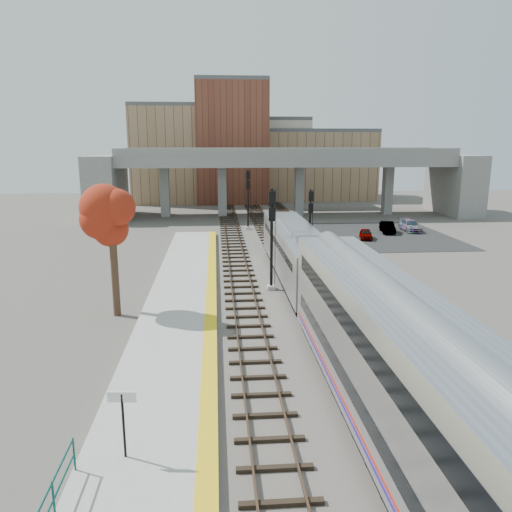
{
  "coord_description": "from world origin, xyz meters",
  "views": [
    {
      "loc": [
        -4.93,
        -25.94,
        10.21
      ],
      "look_at": [
        -2.2,
        7.82,
        2.5
      ],
      "focal_mm": 35.0,
      "sensor_mm": 36.0,
      "label": 1
    }
  ],
  "objects_px": {
    "signal_mast_mid": "(310,229)",
    "car_b": "(387,227)",
    "locomotive": "(296,251)",
    "tree": "(112,222)",
    "car_a": "(366,234)",
    "signal_mast_far": "(248,200)",
    "coach": "(412,390)",
    "signal_mast_near": "(272,240)",
    "car_c": "(410,226)"
  },
  "relations": [
    {
      "from": "signal_mast_far",
      "to": "car_a",
      "type": "bearing_deg",
      "value": -30.86
    },
    {
      "from": "signal_mast_near",
      "to": "signal_mast_far",
      "type": "height_order",
      "value": "signal_mast_near"
    },
    {
      "from": "locomotive",
      "to": "coach",
      "type": "bearing_deg",
      "value": -90.0
    },
    {
      "from": "coach",
      "to": "signal_mast_near",
      "type": "height_order",
      "value": "signal_mast_near"
    },
    {
      "from": "locomotive",
      "to": "car_a",
      "type": "height_order",
      "value": "locomotive"
    },
    {
      "from": "coach",
      "to": "car_b",
      "type": "distance_m",
      "value": 44.03
    },
    {
      "from": "signal_mast_near",
      "to": "tree",
      "type": "bearing_deg",
      "value": -155.19
    },
    {
      "from": "tree",
      "to": "car_a",
      "type": "height_order",
      "value": "tree"
    },
    {
      "from": "signal_mast_far",
      "to": "car_a",
      "type": "distance_m",
      "value": 14.62
    },
    {
      "from": "tree",
      "to": "car_b",
      "type": "distance_m",
      "value": 37.01
    },
    {
      "from": "coach",
      "to": "signal_mast_near",
      "type": "bearing_deg",
      "value": 95.92
    },
    {
      "from": "locomotive",
      "to": "signal_mast_far",
      "type": "relative_size",
      "value": 2.68
    },
    {
      "from": "tree",
      "to": "signal_mast_far",
      "type": "bearing_deg",
      "value": 71.72
    },
    {
      "from": "signal_mast_far",
      "to": "car_c",
      "type": "distance_m",
      "value": 19.4
    },
    {
      "from": "coach",
      "to": "signal_mast_far",
      "type": "xyz_separation_m",
      "value": [
        -2.1,
        45.65,
        0.73
      ]
    },
    {
      "from": "locomotive",
      "to": "signal_mast_near",
      "type": "xyz_separation_m",
      "value": [
        -2.1,
        -2.35,
        1.3
      ]
    },
    {
      "from": "signal_mast_near",
      "to": "tree",
      "type": "relative_size",
      "value": 0.93
    },
    {
      "from": "signal_mast_far",
      "to": "car_c",
      "type": "bearing_deg",
      "value": -8.72
    },
    {
      "from": "locomotive",
      "to": "tree",
      "type": "bearing_deg",
      "value": -150.0
    },
    {
      "from": "locomotive",
      "to": "car_b",
      "type": "bearing_deg",
      "value": 54.29
    },
    {
      "from": "signal_mast_far",
      "to": "car_b",
      "type": "bearing_deg",
      "value": -13.74
    },
    {
      "from": "locomotive",
      "to": "car_b",
      "type": "relative_size",
      "value": 4.93
    },
    {
      "from": "signal_mast_near",
      "to": "signal_mast_far",
      "type": "distance_m",
      "value": 25.39
    },
    {
      "from": "car_b",
      "to": "car_c",
      "type": "xyz_separation_m",
      "value": [
        3.1,
        0.97,
        0.01
      ]
    },
    {
      "from": "signal_mast_mid",
      "to": "car_a",
      "type": "relative_size",
      "value": 2.01
    },
    {
      "from": "tree",
      "to": "car_a",
      "type": "xyz_separation_m",
      "value": [
        22.19,
        22.62,
        -5.12
      ]
    },
    {
      "from": "signal_mast_mid",
      "to": "car_b",
      "type": "height_order",
      "value": "signal_mast_mid"
    },
    {
      "from": "car_a",
      "to": "car_c",
      "type": "height_order",
      "value": "car_c"
    },
    {
      "from": "locomotive",
      "to": "tree",
      "type": "distance_m",
      "value": 14.27
    },
    {
      "from": "car_a",
      "to": "car_b",
      "type": "relative_size",
      "value": 0.82
    },
    {
      "from": "locomotive",
      "to": "tree",
      "type": "relative_size",
      "value": 2.48
    },
    {
      "from": "locomotive",
      "to": "signal_mast_near",
      "type": "distance_m",
      "value": 3.41
    },
    {
      "from": "signal_mast_near",
      "to": "coach",
      "type": "bearing_deg",
      "value": -84.08
    },
    {
      "from": "coach",
      "to": "signal_mast_mid",
      "type": "height_order",
      "value": "signal_mast_mid"
    },
    {
      "from": "car_a",
      "to": "car_b",
      "type": "bearing_deg",
      "value": 56.71
    },
    {
      "from": "car_a",
      "to": "signal_mast_mid",
      "type": "bearing_deg",
      "value": -114.92
    },
    {
      "from": "coach",
      "to": "car_b",
      "type": "xyz_separation_m",
      "value": [
        13.77,
        41.77,
        -2.12
      ]
    },
    {
      "from": "tree",
      "to": "coach",
      "type": "bearing_deg",
      "value": -52.57
    },
    {
      "from": "signal_mast_near",
      "to": "tree",
      "type": "xyz_separation_m",
      "value": [
        -9.9,
        -4.58,
        2.13
      ]
    },
    {
      "from": "signal_mast_far",
      "to": "car_a",
      "type": "xyz_separation_m",
      "value": [
        12.29,
        -7.35,
        -2.95
      ]
    },
    {
      "from": "signal_mast_near",
      "to": "car_b",
      "type": "relative_size",
      "value": 1.85
    },
    {
      "from": "signal_mast_near",
      "to": "car_b",
      "type": "height_order",
      "value": "signal_mast_near"
    },
    {
      "from": "coach",
      "to": "signal_mast_far",
      "type": "bearing_deg",
      "value": 92.63
    },
    {
      "from": "coach",
      "to": "signal_mast_far",
      "type": "distance_m",
      "value": 45.7
    },
    {
      "from": "signal_mast_far",
      "to": "locomotive",
      "type": "bearing_deg",
      "value": -84.79
    },
    {
      "from": "tree",
      "to": "car_b",
      "type": "height_order",
      "value": "tree"
    },
    {
      "from": "coach",
      "to": "signal_mast_near",
      "type": "relative_size",
      "value": 3.49
    },
    {
      "from": "locomotive",
      "to": "signal_mast_mid",
      "type": "relative_size",
      "value": 2.98
    },
    {
      "from": "signal_mast_mid",
      "to": "tree",
      "type": "height_order",
      "value": "tree"
    },
    {
      "from": "coach",
      "to": "tree",
      "type": "relative_size",
      "value": 3.25
    }
  ]
}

